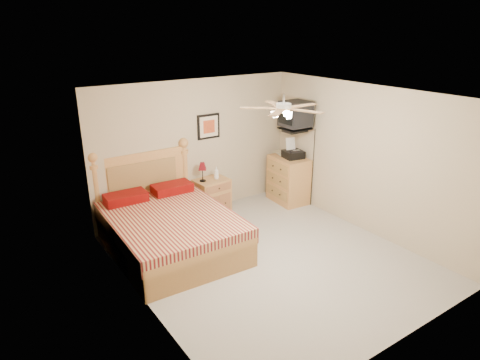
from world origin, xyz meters
name	(u,v)px	position (x,y,z in m)	size (l,w,h in m)	color
floor	(270,259)	(0.00, 0.00, 0.00)	(4.50, 4.50, 0.00)	#9C968D
ceiling	(274,95)	(0.00, 0.00, 2.50)	(4.00, 4.50, 0.04)	white
wall_back	(196,148)	(0.00, 2.25, 1.25)	(4.00, 0.04, 2.50)	tan
wall_front	(408,246)	(0.00, -2.25, 1.25)	(4.00, 0.04, 2.50)	tan
wall_left	(140,216)	(-2.00, 0.00, 1.25)	(0.04, 4.50, 2.50)	tan
wall_right	(365,159)	(2.00, 0.00, 1.25)	(0.04, 4.50, 2.50)	tan
bed	(169,207)	(-1.11, 1.12, 0.74)	(1.75, 2.29, 1.48)	#C47F44
nightstand	(212,196)	(0.17, 2.00, 0.33)	(0.61, 0.46, 0.66)	tan
table_lamp	(203,172)	(0.00, 2.03, 0.84)	(0.19, 0.19, 0.36)	#610B12
lotion_bottle	(216,173)	(0.27, 1.99, 0.78)	(0.09, 0.09, 0.24)	white
framed_picture	(209,126)	(0.27, 2.23, 1.62)	(0.46, 0.04, 0.46)	black
dresser	(288,180)	(1.73, 1.61, 0.46)	(0.54, 0.78, 0.93)	tan
fax_machine	(293,149)	(1.77, 1.55, 1.11)	(0.36, 0.38, 0.38)	black
magazine_lower	(278,154)	(1.65, 1.88, 0.94)	(0.22, 0.29, 0.03)	#B4A98C
magazine_upper	(278,153)	(1.64, 1.87, 0.96)	(0.19, 0.25, 0.02)	tan
wall_tv	(302,115)	(1.75, 1.34, 1.81)	(0.56, 0.46, 0.58)	black
ceiling_fan	(284,108)	(0.00, -0.20, 2.36)	(1.14, 1.14, 0.28)	white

